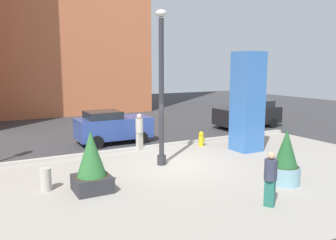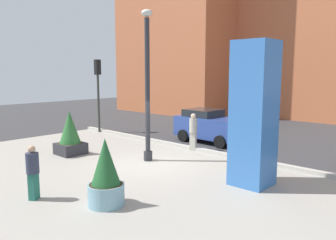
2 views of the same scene
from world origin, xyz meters
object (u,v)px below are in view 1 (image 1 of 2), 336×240
Objects in this scene: concrete_bollard at (46,180)px; car_far_lane at (249,114)px; fire_hydrant at (201,139)px; potted_plant_near_right at (286,160)px; car_curb_east at (113,127)px; pedestrian_by_curb at (270,177)px; potted_plant_curbside at (91,164)px; art_pillar_blue at (247,102)px; pedestrian_crossing at (139,130)px; lamp_post at (161,92)px.

car_far_lane is (13.74, 5.92, 0.50)m from concrete_bollard.
fire_hydrant is 1.00× the size of concrete_bollard.
car_curb_east is (-2.94, 8.93, 0.03)m from potted_plant_near_right.
pedestrian_by_curb is (5.38, -4.38, 0.51)m from concrete_bollard.
potted_plant_near_right is 0.96× the size of potted_plant_curbside.
art_pillar_blue is 9.57m from concrete_bollard.
concrete_bollard is (-7.25, 3.21, -0.46)m from potted_plant_near_right.
pedestrian_crossing is (-3.07, 0.70, 0.61)m from fire_hydrant.
lamp_post reaches higher than fire_hydrant.
lamp_post reaches higher than concrete_bollard.
art_pillar_blue is (4.66, 0.25, -0.65)m from lamp_post.
potted_plant_near_right is 1.18× the size of pedestrian_by_curb.
art_pillar_blue is at bearing 13.05° from potted_plant_curbside.
potted_plant_curbside is 1.23× the size of pedestrian_by_curb.
concrete_bollard is 7.18m from car_curb_east.
art_pillar_blue is 6.70m from car_far_lane.
car_far_lane is (9.09, 5.07, -2.09)m from lamp_post.
car_curb_east is 2.39× the size of pedestrian_by_curb.
lamp_post is 1.37× the size of car_far_lane.
car_curb_east is (-3.63, 2.87, 0.50)m from fire_hydrant.
potted_plant_near_right is 7.17m from pedestrian_crossing.
pedestrian_crossing is at bearing -165.07° from car_far_lane.
car_far_lane is 1.17× the size of car_curb_east.
lamp_post is at bearing 10.36° from concrete_bollard.
car_far_lane is 9.18m from pedestrian_crossing.
potted_plant_near_right is at bearing -125.42° from car_far_lane.
pedestrian_crossing is at bearing 85.17° from lamp_post.
car_curb_east reaches higher than pedestrian_by_curb.
potted_plant_near_right is 0.50× the size of car_curb_east.
potted_plant_curbside reaches higher than pedestrian_by_curb.
potted_plant_curbside is at bearing 138.46° from pedestrian_by_curb.
car_curb_east is (3.01, 6.48, -0.03)m from potted_plant_curbside.
pedestrian_crossing is 7.95m from pedestrian_by_curb.
pedestrian_by_curb is at bearing -148.05° from potted_plant_near_right.
pedestrian_by_curb is at bearing -109.52° from fire_hydrant.
lamp_post reaches higher than car_far_lane.
potted_plant_near_right is 2.21m from pedestrian_by_curb.
potted_plant_curbside is (-5.95, 2.45, 0.06)m from potted_plant_near_right.
pedestrian_by_curb is (1.07, -10.10, 0.02)m from car_curb_east.
potted_plant_near_right is at bearing -23.89° from concrete_bollard.
pedestrian_crossing is at bearing 109.36° from potted_plant_near_right.
car_curb_east is (-9.43, -0.19, -0.01)m from car_far_lane.
car_curb_east is 2.17× the size of pedestrian_crossing.
potted_plant_near_right reaches higher than pedestrian_crossing.
lamp_post is at bearing 25.68° from potted_plant_curbside.
potted_plant_near_right is at bearing 31.95° from pedestrian_by_curb.
car_curb_east is 10.16m from pedestrian_by_curb.
pedestrian_crossing is (-4.43, 2.46, -1.34)m from art_pillar_blue.
car_far_lane is at bearing 28.22° from potted_plant_curbside.
pedestrian_crossing is (0.57, -2.17, 0.12)m from car_curb_east.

